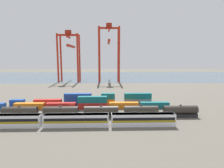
% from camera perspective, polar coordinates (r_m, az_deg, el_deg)
% --- Properties ---
extents(ground_plane, '(420.00, 420.00, 0.00)m').
position_cam_1_polar(ground_plane, '(119.47, -8.44, -2.22)').
color(ground_plane, '#5B564C').
extents(harbour_water, '(400.00, 110.00, 0.01)m').
position_cam_1_polar(harbour_water, '(208.77, -5.55, 2.32)').
color(harbour_water, '#475B6B').
rests_on(harbour_water, ground_plane).
extents(passenger_train, '(61.65, 3.14, 3.90)m').
position_cam_1_polar(passenger_train, '(60.99, -10.63, -10.47)').
color(passenger_train, silver).
rests_on(passenger_train, ground_plane).
extents(freight_tank_row, '(69.18, 2.99, 4.45)m').
position_cam_1_polar(freight_tank_row, '(68.43, -3.28, -8.28)').
color(freight_tank_row, '#232326').
rests_on(freight_tank_row, ground_plane).
extents(shipping_container_1, '(12.10, 2.44, 2.60)m').
position_cam_1_polar(shipping_container_1, '(85.88, -23.54, -6.09)').
color(shipping_container_1, orange).
rests_on(shipping_container_1, ground_plane).
extents(shipping_container_2, '(12.10, 2.44, 2.60)m').
position_cam_1_polar(shipping_container_2, '(81.95, -15.02, -6.35)').
color(shipping_container_2, '#AD211C').
rests_on(shipping_container_2, ground_plane).
extents(shipping_container_3, '(12.10, 2.44, 2.60)m').
position_cam_1_polar(shipping_container_3, '(79.97, -5.85, -6.47)').
color(shipping_container_3, '#AD211C').
rests_on(shipping_container_3, ground_plane).
extents(shipping_container_4, '(12.10, 2.44, 2.60)m').
position_cam_1_polar(shipping_container_4, '(79.35, -5.88, -4.65)').
color(shipping_container_4, '#146066').
rests_on(shipping_container_4, shipping_container_3).
extents(shipping_container_5, '(12.10, 2.44, 2.60)m').
position_cam_1_polar(shipping_container_5, '(80.08, 3.53, -6.42)').
color(shipping_container_5, orange).
rests_on(shipping_container_5, ground_plane).
extents(shipping_container_6, '(12.10, 2.44, 2.60)m').
position_cam_1_polar(shipping_container_6, '(82.27, 12.64, -6.21)').
color(shipping_container_6, '#146066').
rests_on(shipping_container_6, ground_plane).
extents(shipping_container_7, '(6.04, 2.44, 2.60)m').
position_cam_1_polar(shipping_container_7, '(94.77, -26.56, -4.97)').
color(shipping_container_7, '#1C4299').
rests_on(shipping_container_7, ground_plane).
extents(shipping_container_8, '(12.10, 2.44, 2.60)m').
position_cam_1_polar(shipping_container_8, '(89.95, -18.72, -5.20)').
color(shipping_container_8, '#AD211C').
rests_on(shipping_container_8, ground_plane).
extents(shipping_container_9, '(12.10, 2.44, 2.60)m').
position_cam_1_polar(shipping_container_9, '(86.97, -10.16, -5.34)').
color(shipping_container_9, '#1C4299').
rests_on(shipping_container_9, ground_plane).
extents(shipping_container_10, '(12.10, 2.44, 2.60)m').
position_cam_1_polar(shipping_container_10, '(86.40, -10.20, -3.67)').
color(shipping_container_10, '#1C4299').
rests_on(shipping_container_10, shipping_container_9).
extents(shipping_container_11, '(6.04, 2.44, 2.60)m').
position_cam_1_polar(shipping_container_11, '(86.02, -1.21, -5.37)').
color(shipping_container_11, orange).
rests_on(shipping_container_11, ground_plane).
extents(shipping_container_12, '(6.04, 2.44, 2.60)m').
position_cam_1_polar(shipping_container_12, '(85.45, -1.21, -3.67)').
color(shipping_container_12, '#146066').
rests_on(shipping_container_12, shipping_container_11).
extents(shipping_container_13, '(12.10, 2.44, 2.60)m').
position_cam_1_polar(shipping_container_13, '(87.18, 7.72, -5.26)').
color(shipping_container_13, slate).
rests_on(shipping_container_13, ground_plane).
extents(shipping_container_14, '(12.10, 2.44, 2.60)m').
position_cam_1_polar(shipping_container_14, '(86.61, 7.76, -3.58)').
color(shipping_container_14, '#146066').
rests_on(shipping_container_14, shipping_container_13).
extents(gantry_crane_west, '(18.11, 35.05, 43.56)m').
position_cam_1_polar(gantry_crane_west, '(171.58, -12.69, 9.72)').
color(gantry_crane_west, red).
rests_on(gantry_crane_west, ground_plane).
extents(gantry_crane_central, '(18.39, 40.92, 49.41)m').
position_cam_1_polar(gantry_crane_central, '(169.41, -0.92, 11.09)').
color(gantry_crane_central, red).
rests_on(gantry_crane_central, ground_plane).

